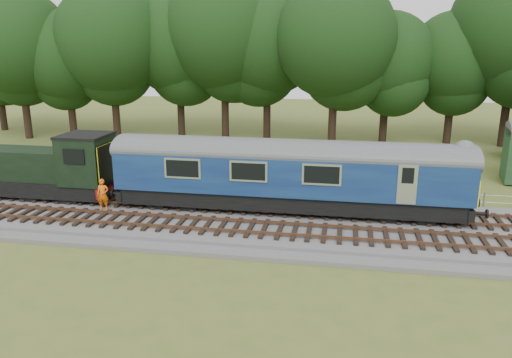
# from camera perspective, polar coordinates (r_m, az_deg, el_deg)

# --- Properties ---
(ground) EXTENTS (120.00, 120.00, 0.00)m
(ground) POSITION_cam_1_polar(r_m,az_deg,el_deg) (25.82, -4.58, -4.90)
(ground) COLOR #506023
(ground) RESTS_ON ground
(ballast) EXTENTS (70.00, 7.00, 0.35)m
(ballast) POSITION_cam_1_polar(r_m,az_deg,el_deg) (25.76, -4.59, -4.53)
(ballast) COLOR #4C4C4F
(ballast) RESTS_ON ground
(track_north) EXTENTS (67.20, 2.40, 0.21)m
(track_north) POSITION_cam_1_polar(r_m,az_deg,el_deg) (26.96, -3.84, -3.07)
(track_north) COLOR black
(track_north) RESTS_ON ballast
(track_south) EXTENTS (67.20, 2.40, 0.21)m
(track_south) POSITION_cam_1_polar(r_m,az_deg,el_deg) (24.23, -5.57, -5.25)
(track_south) COLOR black
(track_south) RESTS_ON ballast
(fence) EXTENTS (64.00, 0.12, 1.00)m
(fence) POSITION_cam_1_polar(r_m,az_deg,el_deg) (29.96, -2.39, -2.00)
(fence) COLOR #6B6054
(fence) RESTS_ON ground
(tree_line) EXTENTS (70.00, 8.00, 18.00)m
(tree_line) POSITION_cam_1_polar(r_m,az_deg,el_deg) (46.70, 2.31, 4.25)
(tree_line) COLOR black
(tree_line) RESTS_ON ground
(dmu_railcar) EXTENTS (18.05, 2.86, 3.88)m
(dmu_railcar) POSITION_cam_1_polar(r_m,az_deg,el_deg) (25.74, 3.68, 1.13)
(dmu_railcar) COLOR black
(dmu_railcar) RESTS_ON ground
(shunter_loco) EXTENTS (8.91, 2.60, 3.38)m
(shunter_loco) POSITION_cam_1_polar(r_m,az_deg,el_deg) (30.72, -23.10, 1.02)
(shunter_loco) COLOR black
(shunter_loco) RESTS_ON ground
(worker) EXTENTS (0.70, 0.55, 1.68)m
(worker) POSITION_cam_1_polar(r_m,az_deg,el_deg) (27.41, -17.10, -1.72)
(worker) COLOR orange
(worker) RESTS_ON ballast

